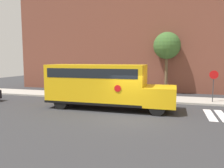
% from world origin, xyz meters
% --- Properties ---
extents(ground_plane, '(60.00, 60.00, 0.00)m').
position_xyz_m(ground_plane, '(0.00, 0.00, 0.00)').
color(ground_plane, '#333335').
extents(sidewalk_strip, '(44.00, 3.00, 0.15)m').
position_xyz_m(sidewalk_strip, '(0.00, 6.50, 0.07)').
color(sidewalk_strip, '#B2ADA3').
rests_on(sidewalk_strip, ground).
extents(building_backdrop, '(32.00, 4.00, 12.52)m').
position_xyz_m(building_backdrop, '(0.00, 13.00, 6.26)').
color(building_backdrop, brown).
rests_on(building_backdrop, ground).
extents(school_bus, '(9.03, 2.57, 3.14)m').
position_xyz_m(school_bus, '(-2.28, 1.93, 1.77)').
color(school_bus, yellow).
rests_on(school_bus, ground).
extents(stop_sign, '(0.67, 0.10, 2.65)m').
position_xyz_m(stop_sign, '(5.63, 5.91, 1.74)').
color(stop_sign, '#38383A').
rests_on(stop_sign, ground).
extents(tree_near_sidewalk, '(2.71, 2.71, 6.27)m').
position_xyz_m(tree_near_sidewalk, '(1.82, 10.19, 4.86)').
color(tree_near_sidewalk, brown).
rests_on(tree_near_sidewalk, ground).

